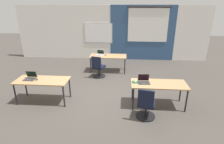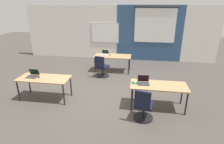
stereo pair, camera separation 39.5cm
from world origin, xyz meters
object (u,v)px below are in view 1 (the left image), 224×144
Objects in this scene: chair_far_left at (98,68)px; laptop_near_left_end at (30,77)px; laptop_near_right_inner at (144,81)px; mouse_near_left_end at (37,79)px; desk_near_left at (42,82)px; laptop_far_left at (100,54)px; mouse_far_left at (105,55)px; mouse_near_right_inner at (136,82)px; chair_near_right_inner at (146,106)px; desk_far_center at (108,57)px; desk_near_right at (159,85)px.

chair_far_left is 2.74× the size of laptop_near_left_end.
laptop_near_right_inner reaches higher than laptop_near_left_end.
desk_near_left is at bearing 7.36° from mouse_near_left_end.
laptop_far_left reaches higher than mouse_far_left.
chair_far_left is 2.64m from mouse_near_left_end.
mouse_near_left_end is at bearing -178.92° from mouse_near_right_inner.
laptop_far_left reaches higher than desk_near_left.
laptop_near_left_end is (-1.75, -2.86, 0.00)m from laptop_far_left.
mouse_far_left is 1.09× the size of mouse_near_right_inner.
mouse_near_left_end is (-1.56, -2.09, 0.36)m from chair_far_left.
laptop_near_left_end reaches higher than laptop_far_left.
laptop_near_left_end is 3.56m from chair_near_right_inner.
laptop_near_right_inner is at bearing 0.75° from desk_near_left.
mouse_far_left is 3.16m from laptop_near_right_inner.
laptop_far_left is 0.25m from mouse_far_left.
laptop_near_right_inner is at bearing -62.75° from mouse_far_left.
mouse_near_right_inner is at bearing 1.08° from mouse_near_left_end.
chair_near_right_inner is at bearing -69.16° from desk_far_center.
chair_far_left is at bearing -77.53° from laptop_far_left.
mouse_far_left is 0.34× the size of laptop_near_left_end.
desk_near_left is at bearing -4.98° from laptop_near_left_end.
desk_near_left is 2.52m from chair_far_left.
mouse_near_right_inner is (-0.67, 0.04, 0.08)m from desk_near_right.
mouse_far_left reaches higher than desk_near_right.
mouse_near_right_inner is at bearing 0.74° from desk_near_left.
chair_near_right_inner reaches higher than mouse_far_left.
laptop_near_right_inner is at bearing 174.73° from desk_near_right.
laptop_near_right_inner is (1.45, -2.81, 0.03)m from mouse_far_left.
chair_near_right_inner is (3.23, -0.68, -0.36)m from mouse_near_left_end.
mouse_near_left_end is 3.22m from laptop_near_right_inner.
desk_near_right is 1.74× the size of chair_far_left.
chair_far_left is 8.84× the size of mouse_near_right_inner.
laptop_near_left_end is 0.24m from mouse_near_left_end.
mouse_near_right_inner is at bearing -66.74° from mouse_far_left.
desk_near_right is 3.88m from laptop_near_left_end.
chair_near_right_inner reaches higher than desk_far_center.
desk_far_center is at bearing 111.28° from mouse_near_right_inner.
laptop_near_left_end is 0.36× the size of chair_near_right_inner.
desk_near_right is 3.30m from desk_far_center.
laptop_near_right_inner reaches higher than chair_far_left.
chair_far_left is at bearing 135.24° from desk_near_right.
mouse_near_left_end is 0.31× the size of laptop_near_right_inner.
laptop_near_right_inner reaches higher than desk_far_center.
mouse_near_right_inner is (-0.24, -0.00, -0.03)m from laptop_near_right_inner.
mouse_far_left is (-1.88, 2.85, 0.08)m from desk_near_right.
laptop_near_right_inner is at bearing 144.79° from chair_far_left.
laptop_far_left is at bearing 64.68° from desk_near_left.
chair_near_right_inner is at bearing -70.84° from mouse_near_right_inner.
desk_near_left is at bearing 71.42° from chair_far_left.
laptop_near_left_end is (-2.00, -2.81, 0.03)m from mouse_far_left.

